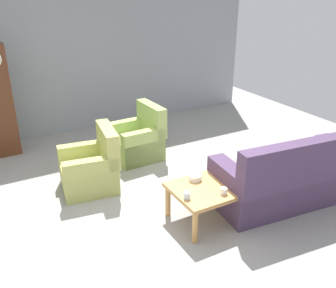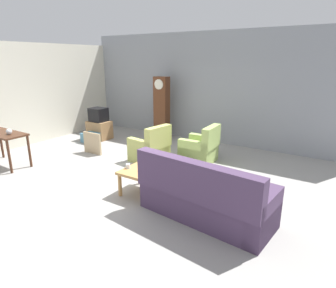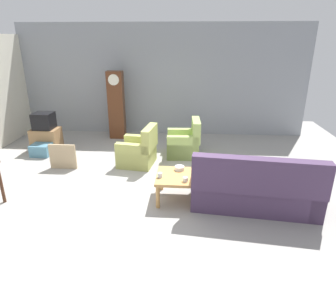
% 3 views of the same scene
% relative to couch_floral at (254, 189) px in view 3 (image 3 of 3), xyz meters
% --- Properties ---
extents(ground_plane, '(10.40, 10.40, 0.00)m').
position_rel_couch_floral_xyz_m(ground_plane, '(-1.97, 0.60, -0.36)').
color(ground_plane, '#999691').
extents(garage_door_wall, '(8.40, 0.16, 3.20)m').
position_rel_couch_floral_xyz_m(garage_door_wall, '(-1.97, 4.20, 1.24)').
color(garage_door_wall, gray).
rests_on(garage_door_wall, ground_plane).
extents(couch_floral, '(2.18, 1.09, 1.04)m').
position_rel_couch_floral_xyz_m(couch_floral, '(0.00, 0.00, 0.00)').
color(couch_floral, '#4C3856').
rests_on(couch_floral, ground_plane).
extents(armchair_olive_near, '(0.89, 0.86, 0.92)m').
position_rel_couch_floral_xyz_m(armchair_olive_near, '(-2.28, 1.69, -0.05)').
color(armchair_olive_near, tan).
rests_on(armchair_olive_near, ground_plane).
extents(armchair_olive_far, '(0.82, 0.79, 0.92)m').
position_rel_couch_floral_xyz_m(armchair_olive_far, '(-1.23, 2.32, -0.05)').
color(armchair_olive_far, '#A0BB61').
rests_on(armchair_olive_far, ground_plane).
extents(coffee_table_wood, '(0.96, 0.76, 0.47)m').
position_rel_couch_floral_xyz_m(coffee_table_wood, '(-1.22, 0.20, 0.05)').
color(coffee_table_wood, tan).
rests_on(coffee_table_wood, ground_plane).
extents(grandfather_clock, '(0.44, 0.30, 1.92)m').
position_rel_couch_floral_xyz_m(grandfather_clock, '(-3.21, 3.58, 0.61)').
color(grandfather_clock, '#562D19').
rests_on(grandfather_clock, ground_plane).
extents(tv_stand_cabinet, '(0.68, 0.52, 0.56)m').
position_rel_couch_floral_xyz_m(tv_stand_cabinet, '(-4.87, 2.51, -0.08)').
color(tv_stand_cabinet, '#997047').
rests_on(tv_stand_cabinet, ground_plane).
extents(tv_crt, '(0.48, 0.44, 0.42)m').
position_rel_couch_floral_xyz_m(tv_crt, '(-4.87, 2.51, 0.41)').
color(tv_crt, black).
rests_on(tv_crt, tv_stand_cabinet).
extents(framed_picture_leaning, '(0.60, 0.05, 0.57)m').
position_rel_couch_floral_xyz_m(framed_picture_leaning, '(-3.93, 1.33, -0.07)').
color(framed_picture_leaning, tan).
rests_on(framed_picture_leaning, ground_plane).
extents(storage_box_blue, '(0.46, 0.39, 0.29)m').
position_rel_couch_floral_xyz_m(storage_box_blue, '(-4.80, 2.06, -0.21)').
color(storage_box_blue, teal).
rests_on(storage_box_blue, ground_plane).
extents(cup_white_porcelain, '(0.09, 0.09, 0.08)m').
position_rel_couch_floral_xyz_m(cup_white_porcelain, '(-1.18, -0.03, 0.16)').
color(cup_white_porcelain, white).
rests_on(cup_white_porcelain, coffee_table_wood).
extents(cup_blue_rimmed, '(0.08, 0.08, 0.09)m').
position_rel_couch_floral_xyz_m(cup_blue_rimmed, '(-1.62, 0.09, 0.16)').
color(cup_blue_rimmed, silver).
rests_on(cup_blue_rimmed, coffee_table_wood).
extents(cup_cream_tall, '(0.08, 0.08, 0.08)m').
position_rel_couch_floral_xyz_m(cup_cream_tall, '(-0.95, 0.00, 0.16)').
color(cup_cream_tall, beige).
rests_on(cup_cream_tall, coffee_table_wood).
extents(bowl_white_stacked, '(0.18, 0.18, 0.07)m').
position_rel_couch_floral_xyz_m(bowl_white_stacked, '(-1.29, 0.43, 0.15)').
color(bowl_white_stacked, white).
rests_on(bowl_white_stacked, coffee_table_wood).
extents(bowl_shallow_green, '(0.14, 0.14, 0.05)m').
position_rel_couch_floral_xyz_m(bowl_shallow_green, '(-0.89, 0.40, 0.14)').
color(bowl_shallow_green, '#B2C69E').
rests_on(bowl_shallow_green, coffee_table_wood).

